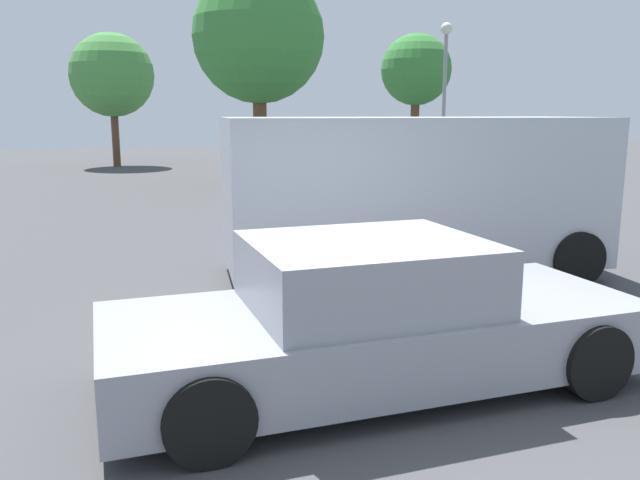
% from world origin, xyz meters
% --- Properties ---
extents(ground_plane, '(80.00, 80.00, 0.00)m').
position_xyz_m(ground_plane, '(0.00, 0.00, 0.00)').
color(ground_plane, '#424244').
extents(sedan_foreground, '(4.72, 2.22, 1.29)m').
position_xyz_m(sedan_foreground, '(0.12, 0.00, 0.59)').
color(sedan_foreground, gray).
rests_on(sedan_foreground, ground_plane).
extents(dog, '(0.27, 0.60, 0.39)m').
position_xyz_m(dog, '(2.72, 0.66, 0.24)').
color(dog, beige).
rests_on(dog, ground_plane).
extents(van_white, '(5.31, 2.39, 2.27)m').
position_xyz_m(van_white, '(1.89, 3.52, 1.22)').
color(van_white, '#B2B7C1').
rests_on(van_white, ground_plane).
extents(light_post_near, '(0.44, 0.44, 5.62)m').
position_xyz_m(light_post_near, '(9.14, 18.40, 3.89)').
color(light_post_near, gray).
rests_on(light_post_near, ground_plane).
extents(tree_back_left, '(3.53, 3.53, 5.65)m').
position_xyz_m(tree_back_left, '(-3.30, 24.76, 3.87)').
color(tree_back_left, brown).
rests_on(tree_back_left, ground_plane).
extents(tree_back_center, '(3.44, 3.44, 6.09)m').
position_xyz_m(tree_back_center, '(10.89, 25.55, 4.33)').
color(tree_back_center, brown).
rests_on(tree_back_center, ground_plane).
extents(tree_back_right, '(4.11, 4.11, 6.70)m').
position_xyz_m(tree_back_right, '(1.65, 15.87, 4.62)').
color(tree_back_right, brown).
rests_on(tree_back_right, ground_plane).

